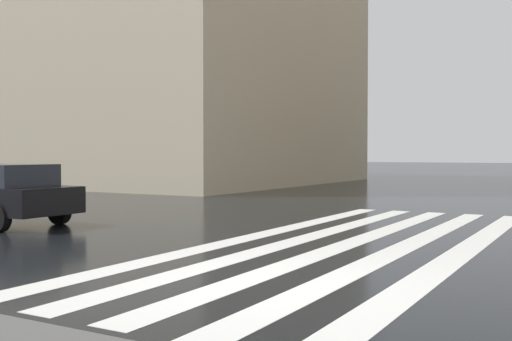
% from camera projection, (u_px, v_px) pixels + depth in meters
% --- Properties ---
extents(ground_plane, '(220.00, 220.00, 0.00)m').
position_uv_depth(ground_plane, '(261.00, 283.00, 7.74)').
color(ground_plane, black).
extents(zebra_crossing, '(13.00, 4.50, 0.01)m').
position_uv_depth(zebra_crossing, '(354.00, 242.00, 11.35)').
color(zebra_crossing, silver).
rests_on(zebra_crossing, ground_plane).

